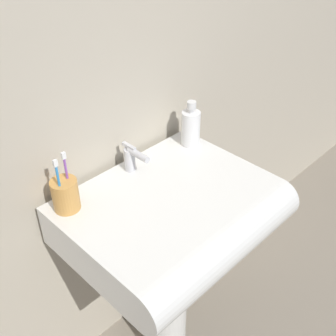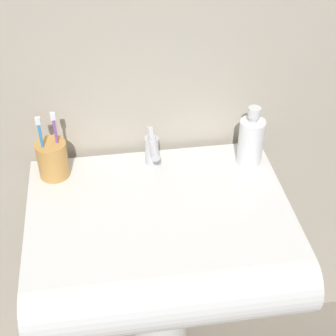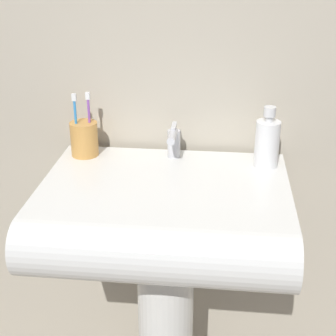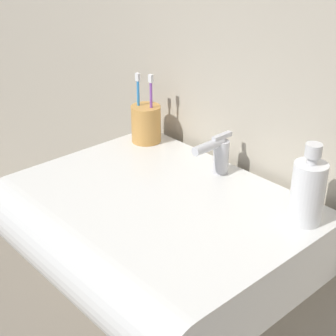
{
  "view_description": "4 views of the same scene",
  "coord_description": "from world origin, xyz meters",
  "views": [
    {
      "loc": [
        -0.7,
        -0.71,
        1.65
      ],
      "look_at": [
        0.04,
        0.03,
        0.9
      ],
      "focal_mm": 45.0,
      "sensor_mm": 36.0,
      "label": 1
    },
    {
      "loc": [
        -0.11,
        -0.91,
        1.68
      ],
      "look_at": [
        0.03,
        0.03,
        0.92
      ],
      "focal_mm": 55.0,
      "sensor_mm": 36.0,
      "label": 2
    },
    {
      "loc": [
        0.14,
        -1.17,
        1.41
      ],
      "look_at": [
        0.01,
        -0.0,
        0.87
      ],
      "focal_mm": 55.0,
      "sensor_mm": 36.0,
      "label": 3
    },
    {
      "loc": [
        0.72,
        -0.64,
        1.39
      ],
      "look_at": [
        0.02,
        -0.02,
        0.91
      ],
      "focal_mm": 55.0,
      "sensor_mm": 36.0,
      "label": 4
    }
  ],
  "objects": [
    {
      "name": "faucet",
      "position": [
        0.01,
        0.16,
        0.89
      ],
      "size": [
        0.04,
        0.11,
        0.1
      ],
      "color": "silver",
      "rests_on": "sink_basin"
    },
    {
      "name": "wall_back",
      "position": [
        0.0,
        0.26,
        1.2
      ],
      "size": [
        5.0,
        0.05,
        2.4
      ],
      "primitive_type": "cube",
      "color": "#B7AD99",
      "rests_on": "ground"
    },
    {
      "name": "toothbrush_cup",
      "position": [
        -0.25,
        0.15,
        0.88
      ],
      "size": [
        0.08,
        0.08,
        0.18
      ],
      "color": "#D19347",
      "rests_on": "sink_basin"
    },
    {
      "name": "sink_basin",
      "position": [
        0.0,
        -0.05,
        0.76
      ],
      "size": [
        0.63,
        0.51,
        0.14
      ],
      "color": "white",
      "rests_on": "sink_pedestal"
    },
    {
      "name": "soap_bottle",
      "position": [
        0.26,
        0.13,
        0.9
      ],
      "size": [
        0.07,
        0.07,
        0.17
      ],
      "color": "white",
      "rests_on": "sink_basin"
    }
  ]
}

